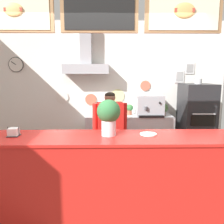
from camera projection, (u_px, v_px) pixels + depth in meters
name	position (u px, v px, depth m)	size (l,w,h in m)	color
ground_plane	(101.00, 212.00, 3.07)	(6.43, 6.43, 0.00)	brown
back_wall_assembly	(103.00, 85.00, 5.05)	(5.36, 2.45, 2.92)	gray
service_counter	(100.00, 181.00, 2.75)	(4.38, 0.65, 1.09)	red
back_prep_counter	(129.00, 137.00, 5.01)	(1.80, 0.62, 0.93)	silver
pizza_oven	(196.00, 123.00, 4.76)	(0.61, 0.74, 1.69)	#232326
shop_worker	(110.00, 134.00, 3.87)	(0.57, 0.29, 1.50)	#232328
espresso_machine	(149.00, 105.00, 4.88)	(0.55, 0.53, 0.42)	#A3A5AD
potted_rosemary	(129.00, 109.00, 4.94)	(0.15, 0.15, 0.22)	#9E563D
potted_thyme	(112.00, 107.00, 4.93)	(0.26, 0.26, 0.30)	#4C4C51
potted_basil	(163.00, 108.00, 4.89)	(0.21, 0.21, 0.25)	#9E563D
basil_vase	(109.00, 116.00, 2.67)	(0.27, 0.27, 0.42)	silver
condiment_plate	(148.00, 134.00, 2.74)	(0.20, 0.20, 0.01)	white
napkin_holder	(14.00, 132.00, 2.67)	(0.13, 0.13, 0.11)	#262628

